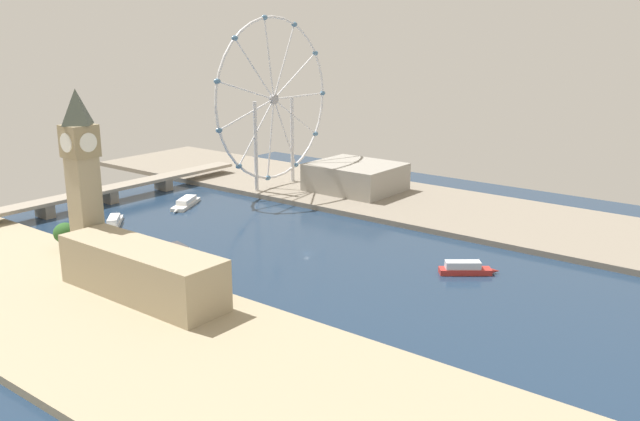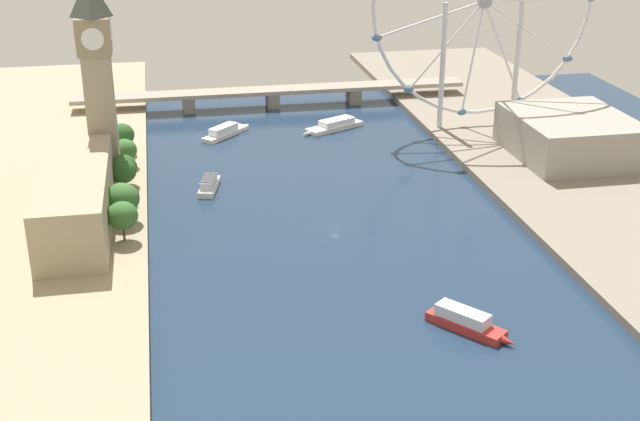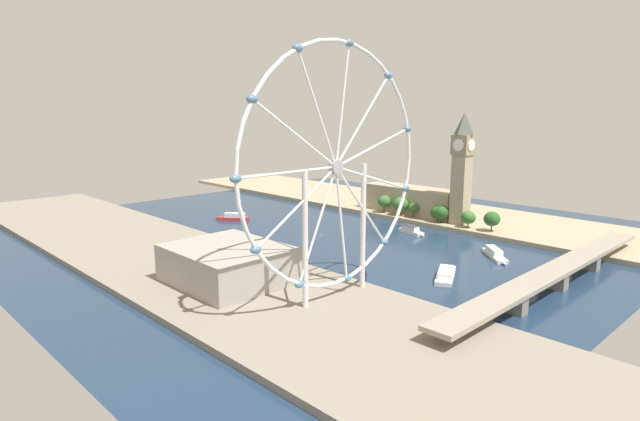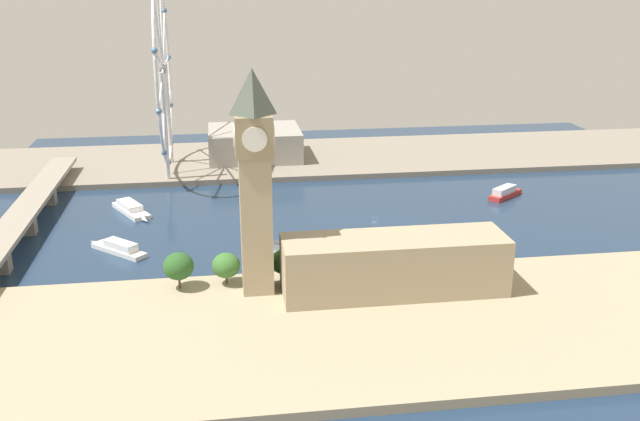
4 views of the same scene
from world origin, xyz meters
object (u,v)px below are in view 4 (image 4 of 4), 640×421
(parliament_block, at_px, (394,265))
(ferris_wheel, at_px, (163,70))
(clock_tower, at_px, (255,179))
(tour_boat_1, at_px, (285,249))
(riverside_hall, at_px, (254,143))
(tour_boat_0, at_px, (119,248))
(river_bridge, at_px, (20,218))
(tour_boat_3, at_px, (131,209))
(tour_boat_2, at_px, (505,193))

(parliament_block, bearing_deg, ferris_wheel, 26.29)
(clock_tower, xyz_separation_m, tour_boat_1, (38.51, -13.07, -41.06))
(riverside_hall, bearing_deg, tour_boat_0, 155.37)
(riverside_hall, relative_size, river_bridge, 0.27)
(riverside_hall, bearing_deg, ferris_wheel, 114.72)
(parliament_block, xyz_separation_m, river_bridge, (86.63, 145.02, -5.70))
(ferris_wheel, height_order, riverside_hall, ferris_wheel)
(clock_tower, height_order, tour_boat_1, clock_tower)
(riverside_hall, xyz_separation_m, river_bridge, (-110.05, 107.86, -4.31))
(tour_boat_0, bearing_deg, tour_boat_1, -146.88)
(riverside_hall, bearing_deg, tour_boat_3, 143.64)
(parliament_block, relative_size, river_bridge, 0.39)
(ferris_wheel, relative_size, riverside_hall, 2.02)
(tour_boat_0, bearing_deg, ferris_wheel, -53.76)
(tour_boat_2, bearing_deg, tour_boat_1, 168.98)
(riverside_hall, relative_size, tour_boat_2, 2.30)
(river_bridge, height_order, tour_boat_0, river_bridge)
(clock_tower, distance_m, river_bridge, 130.98)
(parliament_block, height_order, riverside_hall, parliament_block)
(riverside_hall, distance_m, tour_boat_0, 152.31)
(ferris_wheel, relative_size, tour_boat_0, 4.15)
(tour_boat_0, distance_m, tour_boat_2, 191.86)
(river_bridge, height_order, tour_boat_3, river_bridge)
(tour_boat_0, bearing_deg, tour_boat_3, -46.07)
(river_bridge, height_order, tour_boat_2, river_bridge)
(tour_boat_1, relative_size, tour_boat_2, 1.00)
(clock_tower, distance_m, tour_boat_0, 84.63)
(parliament_block, relative_size, ferris_wheel, 0.71)
(riverside_hall, bearing_deg, clock_tower, 177.10)
(tour_boat_1, bearing_deg, tour_boat_0, 3.12)
(ferris_wheel, height_order, river_bridge, ferris_wheel)
(river_bridge, bearing_deg, ferris_wheel, -33.97)
(tour_boat_2, relative_size, tour_boat_3, 0.72)
(riverside_hall, height_order, tour_boat_1, riverside_hall)
(riverside_hall, xyz_separation_m, tour_boat_0, (-138.17, 63.36, -9.62))
(parliament_block, bearing_deg, tour_boat_0, 59.79)
(tour_boat_2, height_order, tour_boat_3, tour_boat_2)
(tour_boat_0, distance_m, tour_boat_3, 51.43)
(clock_tower, distance_m, tour_boat_2, 170.24)
(tour_boat_3, bearing_deg, riverside_hall, 116.01)
(ferris_wheel, height_order, tour_boat_3, ferris_wheel)
(clock_tower, bearing_deg, tour_boat_2, -52.81)
(tour_boat_0, relative_size, tour_boat_3, 0.80)
(tour_boat_1, bearing_deg, ferris_wheel, -54.33)
(ferris_wheel, xyz_separation_m, tour_boat_1, (-127.76, -52.38, -56.57))
(ferris_wheel, distance_m, tour_boat_1, 149.22)
(parliament_block, distance_m, tour_boat_3, 149.72)
(parliament_block, height_order, tour_boat_2, parliament_block)
(river_bridge, height_order, tour_boat_1, river_bridge)
(clock_tower, distance_m, ferris_wheel, 171.56)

